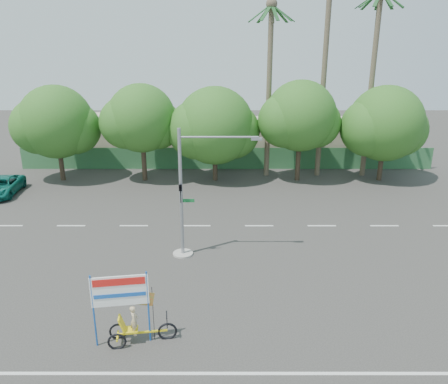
{
  "coord_description": "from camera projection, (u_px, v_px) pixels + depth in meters",
  "views": [
    {
      "loc": [
        -0.23,
        -17.66,
        10.94
      ],
      "look_at": [
        -0.24,
        4.38,
        3.5
      ],
      "focal_mm": 35.0,
      "sensor_mm": 36.0,
      "label": 1
    }
  ],
  "objects": [
    {
      "name": "ground",
      "position": [
        229.0,
        294.0,
        20.23
      ],
      "size": [
        120.0,
        120.0,
        0.0
      ],
      "primitive_type": "plane",
      "color": "#33302D",
      "rests_on": "ground"
    },
    {
      "name": "fence",
      "position": [
        227.0,
        158.0,
        40.28
      ],
      "size": [
        38.0,
        0.08,
        2.0
      ],
      "primitive_type": "cube",
      "color": "#336B3D",
      "rests_on": "ground"
    },
    {
      "name": "building_left",
      "position": [
        128.0,
        138.0,
        44.23
      ],
      "size": [
        12.0,
        8.0,
        4.0
      ],
      "primitive_type": "cube",
      "color": "#B7A791",
      "rests_on": "ground"
    },
    {
      "name": "building_right",
      "position": [
        305.0,
        140.0,
        44.28
      ],
      "size": [
        14.0,
        8.0,
        3.6
      ],
      "primitive_type": "cube",
      "color": "#B7A791",
      "rests_on": "ground"
    },
    {
      "name": "tree_far_left",
      "position": [
        56.0,
        124.0,
        35.77
      ],
      "size": [
        7.14,
        6.0,
        7.96
      ],
      "color": "#473828",
      "rests_on": "ground"
    },
    {
      "name": "tree_left",
      "position": [
        141.0,
        121.0,
        35.67
      ],
      "size": [
        6.66,
        5.6,
        8.07
      ],
      "color": "#473828",
      "rests_on": "ground"
    },
    {
      "name": "tree_center",
      "position": [
        214.0,
        128.0,
        35.86
      ],
      "size": [
        7.62,
        6.4,
        7.85
      ],
      "color": "#473828",
      "rests_on": "ground"
    },
    {
      "name": "tree_right",
      "position": [
        300.0,
        119.0,
        35.61
      ],
      "size": [
        6.9,
        5.8,
        8.36
      ],
      "color": "#473828",
      "rests_on": "ground"
    },
    {
      "name": "tree_far_right",
      "position": [
        385.0,
        126.0,
        35.79
      ],
      "size": [
        7.38,
        6.2,
        7.94
      ],
      "color": "#473828",
      "rests_on": "ground"
    },
    {
      "name": "palm_tall",
      "position": [
        326.0,
        51.0,
        35.35
      ],
      "size": [
        3.73,
        3.79,
        17.45
      ],
      "color": "#70604C",
      "rests_on": "ground"
    },
    {
      "name": "palm_mid",
      "position": [
        373.0,
        65.0,
        35.69
      ],
      "size": [
        3.73,
        3.79,
        15.45
      ],
      "color": "#70604C",
      "rests_on": "ground"
    },
    {
      "name": "palm_short",
      "position": [
        270.0,
        72.0,
        35.87
      ],
      "size": [
        3.73,
        3.79,
        14.45
      ],
      "color": "#70604C",
      "rests_on": "ground"
    },
    {
      "name": "traffic_signal",
      "position": [
        187.0,
        205.0,
        23.07
      ],
      "size": [
        4.72,
        1.1,
        7.0
      ],
      "color": "gray",
      "rests_on": "ground"
    },
    {
      "name": "trike_billboard",
      "position": [
        130.0,
        315.0,
        16.54
      ],
      "size": [
        3.1,
        0.94,
        3.07
      ],
      "rotation": [
        0.0,
        0.0,
        0.15
      ],
      "color": "black",
      "rests_on": "ground"
    },
    {
      "name": "pickup_truck",
      "position": [
        2.0,
        186.0,
        33.44
      ],
      "size": [
        2.62,
        4.97,
        1.33
      ],
      "primitive_type": "imported",
      "rotation": [
        0.0,
        0.0,
        0.09
      ],
      "color": "#0E6658",
      "rests_on": "ground"
    }
  ]
}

